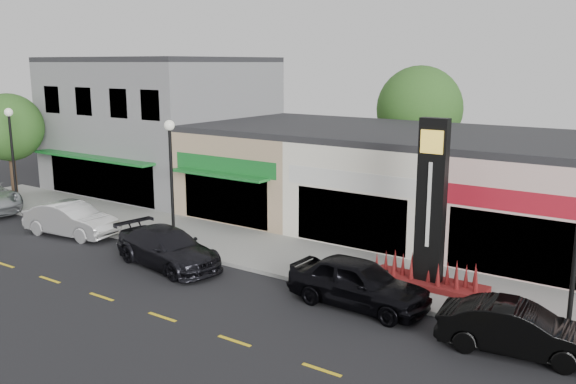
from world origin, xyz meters
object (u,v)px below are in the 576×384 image
(lamp_west_far, at_px, (12,148))
(car_dark_sedan, at_px, (168,248))
(car_white_van, at_px, (71,219))
(lamp_west_near, at_px, (171,170))
(car_black_conv, at_px, (518,329))
(pylon_sign, at_px, (430,228))
(tree_west_sidewalk, at_px, (9,127))
(car_black_sedan, at_px, (358,283))

(lamp_west_far, relative_size, car_dark_sedan, 1.05)
(car_white_van, bearing_deg, lamp_west_near, -83.98)
(lamp_west_far, xyz_separation_m, car_dark_sedan, (13.51, -1.82, -2.72))
(car_black_conv, bearing_deg, lamp_west_far, 79.06)
(pylon_sign, height_order, car_black_conv, pylon_sign)
(car_white_van, xyz_separation_m, car_dark_sedan, (6.92, -0.51, -0.03))
(car_white_van, relative_size, car_dark_sedan, 0.92)
(lamp_west_far, bearing_deg, car_black_conv, -3.32)
(tree_west_sidewalk, xyz_separation_m, car_white_van, (10.09, -3.31, -3.43))
(pylon_sign, xyz_separation_m, car_white_van, (-16.41, -3.01, -1.49))
(lamp_west_far, height_order, car_dark_sedan, lamp_west_far)
(tree_west_sidewalk, relative_size, car_black_conv, 1.43)
(car_white_van, height_order, car_black_sedan, car_black_sedan)
(tree_west_sidewalk, xyz_separation_m, lamp_west_far, (3.50, -2.00, -0.73))
(lamp_west_far, relative_size, car_black_sedan, 1.13)
(tree_west_sidewalk, relative_size, lamp_west_near, 1.14)
(pylon_sign, bearing_deg, tree_west_sidewalk, 179.35)
(car_white_van, distance_m, car_dark_sedan, 6.94)
(car_black_sedan, bearing_deg, car_white_van, 92.15)
(lamp_west_far, distance_m, car_black_sedan, 21.90)
(lamp_west_near, xyz_separation_m, car_black_conv, (14.98, -1.57, -2.76))
(car_dark_sedan, relative_size, car_black_conv, 1.20)
(lamp_west_far, bearing_deg, pylon_sign, 4.22)
(lamp_west_near, height_order, car_white_van, lamp_west_near)
(pylon_sign, bearing_deg, car_white_van, -169.62)
(tree_west_sidewalk, height_order, pylon_sign, tree_west_sidewalk)
(lamp_west_near, relative_size, car_white_van, 1.15)
(lamp_west_far, xyz_separation_m, car_white_van, (6.59, -1.31, -2.69))
(lamp_west_far, xyz_separation_m, car_black_conv, (26.98, -1.57, -2.76))
(tree_west_sidewalk, distance_m, car_black_sedan, 25.62)
(lamp_west_far, bearing_deg, car_white_van, -11.25)
(car_dark_sedan, height_order, car_black_sedan, car_black_sedan)
(car_dark_sedan, bearing_deg, car_black_sedan, -75.91)
(car_black_sedan, bearing_deg, car_black_conv, -93.44)
(tree_west_sidewalk, relative_size, lamp_west_far, 1.14)
(pylon_sign, bearing_deg, lamp_west_near, -171.23)
(pylon_sign, relative_size, car_black_sedan, 1.24)
(car_dark_sedan, relative_size, car_black_sedan, 1.07)
(lamp_west_far, relative_size, lamp_west_near, 1.00)
(car_white_van, bearing_deg, car_dark_sedan, -101.84)
(car_white_van, bearing_deg, pylon_sign, -87.21)
(car_white_van, height_order, car_black_conv, car_white_van)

